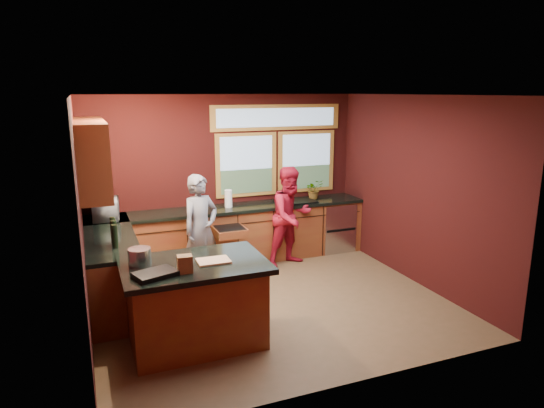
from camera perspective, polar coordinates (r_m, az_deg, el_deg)
floor at (r=6.60m, az=-0.16°, el=-11.46°), size 4.50×4.50×0.00m
room_shell at (r=6.19m, az=-6.44°, el=4.25°), size 4.52×4.02×2.71m
back_counter at (r=8.00m, az=-3.30°, el=-3.46°), size 4.50×0.64×0.93m
left_counter at (r=6.83m, az=-18.45°, el=-7.07°), size 0.64×2.30×0.93m
island at (r=5.50m, az=-8.96°, el=-11.40°), size 1.55×1.05×0.95m
person_grey at (r=7.08m, az=-8.38°, el=-2.95°), size 0.69×0.59×1.60m
person_red at (r=7.73m, az=2.24°, el=-1.45°), size 0.91×0.79×1.60m
microwave at (r=7.41m, az=-18.95°, el=-0.59°), size 0.40×0.56×0.30m
potted_plant at (r=8.37m, az=4.97°, el=1.73°), size 0.30×0.26×0.33m
paper_towel at (r=7.77m, az=-5.15°, el=0.64°), size 0.12×0.12×0.28m
cutting_board at (r=5.32m, az=-6.91°, el=-6.66°), size 0.35×0.26×0.02m
stock_pot at (r=5.35m, az=-15.31°, el=-5.99°), size 0.24×0.24×0.18m
paper_bag at (r=5.03m, az=-10.22°, el=-6.96°), size 0.16×0.13×0.18m
black_tray at (r=5.01m, az=-13.58°, el=-8.01°), size 0.47×0.39×0.05m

